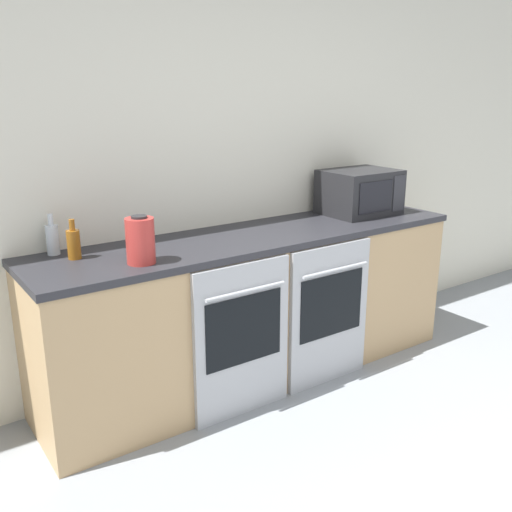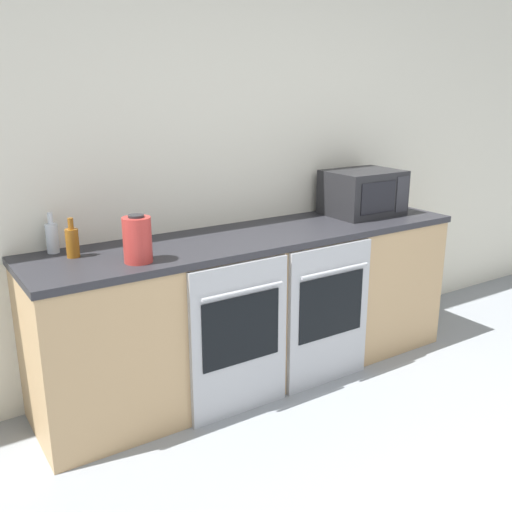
{
  "view_description": "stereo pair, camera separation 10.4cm",
  "coord_description": "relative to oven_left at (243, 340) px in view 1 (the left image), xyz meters",
  "views": [
    {
      "loc": [
        -1.9,
        -0.52,
        1.77
      ],
      "look_at": [
        -0.0,
        2.18,
        0.79
      ],
      "focal_mm": 40.0,
      "sensor_mm": 36.0,
      "label": 1
    },
    {
      "loc": [
        -1.81,
        -0.58,
        1.77
      ],
      "look_at": [
        -0.0,
        2.18,
        0.79
      ],
      "focal_mm": 40.0,
      "sensor_mm": 36.0,
      "label": 2
    }
  ],
  "objects": [
    {
      "name": "kettle",
      "position": [
        -0.49,
        0.17,
        0.6
      ],
      "size": [
        0.14,
        0.14,
        0.24
      ],
      "color": "#B2332D",
      "rests_on": "counter_back"
    },
    {
      "name": "bottle_amber",
      "position": [
        -0.73,
        0.44,
        0.56
      ],
      "size": [
        0.07,
        0.07,
        0.21
      ],
      "color": "#8C5114",
      "rests_on": "counter_back"
    },
    {
      "name": "oven_left",
      "position": [
        0.0,
        0.0,
        0.0
      ],
      "size": [
        0.6,
        0.06,
        0.88
      ],
      "color": "#A8AAAF",
      "rests_on": "ground_plane"
    },
    {
      "name": "oven_right",
      "position": [
        0.63,
        0.0,
        0.0
      ],
      "size": [
        0.6,
        0.06,
        0.88
      ],
      "color": "#A8AAAF",
      "rests_on": "ground_plane"
    },
    {
      "name": "bottle_clear",
      "position": [
        -0.8,
        0.58,
        0.56
      ],
      "size": [
        0.06,
        0.06,
        0.22
      ],
      "color": "silver",
      "rests_on": "counter_back"
    },
    {
      "name": "microwave",
      "position": [
        1.23,
        0.39,
        0.63
      ],
      "size": [
        0.5,
        0.39,
        0.3
      ],
      "color": "#232326",
      "rests_on": "counter_back"
    },
    {
      "name": "counter_back",
      "position": [
        0.32,
        0.33,
        0.02
      ],
      "size": [
        2.73,
        0.65,
        0.93
      ],
      "color": "tan",
      "rests_on": "ground_plane"
    },
    {
      "name": "wall_back",
      "position": [
        0.32,
        0.67,
        0.85
      ],
      "size": [
        10.0,
        0.06,
        2.6
      ],
      "color": "silver",
      "rests_on": "ground_plane"
    }
  ]
}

